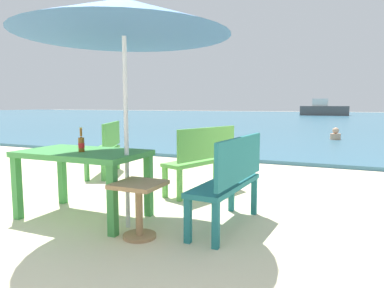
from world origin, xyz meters
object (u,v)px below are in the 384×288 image
(picnic_table_green, at_px, (83,161))
(bench_teal_center, at_px, (231,177))
(beer_bottle_amber, at_px, (81,143))
(boat_tanker, at_px, (324,109))
(patio_umbrella, at_px, (124,17))
(side_table_wood, at_px, (139,202))
(bench_green_right, at_px, (107,145))
(swimmer_person, at_px, (335,135))
(bench_green_left, at_px, (203,156))

(picnic_table_green, height_order, bench_teal_center, bench_teal_center)
(beer_bottle_amber, height_order, boat_tanker, boat_tanker)
(patio_umbrella, height_order, boat_tanker, patio_umbrella)
(side_table_wood, bearing_deg, boat_tanker, 90.26)
(picnic_table_green, relative_size, bench_green_right, 1.13)
(picnic_table_green, relative_size, bench_teal_center, 1.14)
(bench_teal_center, distance_m, swimmer_person, 9.40)
(boat_tanker, bearing_deg, swimmer_person, -86.34)
(bench_green_left, bearing_deg, patio_umbrella, -96.54)
(bench_teal_center, distance_m, boat_tanker, 36.11)
(picnic_table_green, xyz_separation_m, bench_teal_center, (1.63, 0.33, -0.11))
(picnic_table_green, bearing_deg, bench_green_right, 121.03)
(picnic_table_green, relative_size, bench_green_left, 1.12)
(bench_green_right, bearing_deg, beer_bottle_amber, -58.85)
(bench_teal_center, bearing_deg, bench_green_right, 148.57)
(patio_umbrella, distance_m, swimmer_person, 10.10)
(bench_teal_center, xyz_separation_m, bench_green_right, (-2.88, 1.76, 0.00))
(picnic_table_green, height_order, beer_bottle_amber, beer_bottle_amber)
(bench_green_left, distance_m, swimmer_person, 8.29)
(side_table_wood, distance_m, swimmer_person, 10.08)
(picnic_table_green, xyz_separation_m, side_table_wood, (0.90, -0.27, -0.30))
(swimmer_person, bearing_deg, bench_teal_center, -94.95)
(beer_bottle_amber, height_order, side_table_wood, beer_bottle_amber)
(beer_bottle_amber, bearing_deg, boat_tanker, 88.93)
(side_table_wood, xyz_separation_m, bench_green_left, (-0.07, 1.83, 0.19))
(patio_umbrella, distance_m, side_table_wood, 1.79)
(beer_bottle_amber, xyz_separation_m, side_table_wood, (0.85, -0.21, -0.50))
(bench_teal_center, xyz_separation_m, bench_green_left, (-0.80, 1.24, 0.00))
(beer_bottle_amber, distance_m, swimmer_person, 10.06)
(side_table_wood, distance_m, boat_tanker, 36.70)
(side_table_wood, xyz_separation_m, boat_tanker, (-0.17, 36.70, 0.36))
(boat_tanker, bearing_deg, beer_bottle_amber, -91.07)
(bench_teal_center, distance_m, bench_green_left, 1.47)
(picnic_table_green, relative_size, boat_tanker, 0.29)
(bench_teal_center, bearing_deg, swimmer_person, 85.05)
(side_table_wood, bearing_deg, beer_bottle_amber, 166.25)
(bench_green_left, bearing_deg, swimmer_person, 78.76)
(picnic_table_green, height_order, swimmer_person, picnic_table_green)
(patio_umbrella, distance_m, bench_green_right, 3.28)
(bench_teal_center, relative_size, bench_green_left, 0.98)
(beer_bottle_amber, xyz_separation_m, swimmer_person, (2.39, 9.75, -0.61))
(bench_green_right, xyz_separation_m, swimmer_person, (3.69, 7.60, -0.30))
(beer_bottle_amber, bearing_deg, patio_umbrella, -1.10)
(beer_bottle_amber, height_order, bench_green_left, beer_bottle_amber)
(swimmer_person, bearing_deg, picnic_table_green, -104.13)
(bench_green_left, bearing_deg, beer_bottle_amber, -115.58)
(beer_bottle_amber, bearing_deg, swimmer_person, 76.21)
(swimmer_person, xyz_separation_m, boat_tanker, (-1.71, 26.74, 0.47))
(patio_umbrella, relative_size, boat_tanker, 0.48)
(boat_tanker, bearing_deg, patio_umbrella, -90.15)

